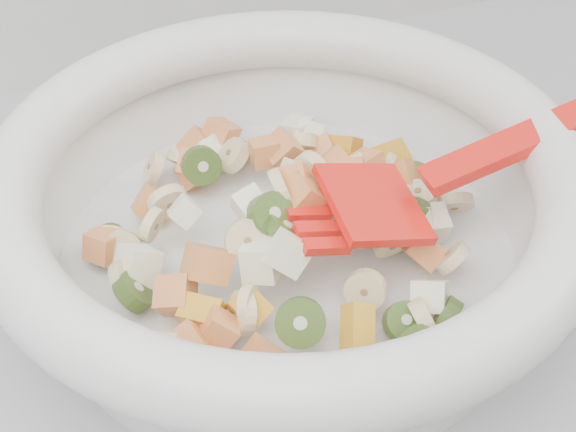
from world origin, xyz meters
name	(u,v)px	position (x,y,z in m)	size (l,w,h in m)	color
mixing_bowl	(289,205)	(-0.01, 1.45, 0.95)	(0.46, 0.36, 0.13)	white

